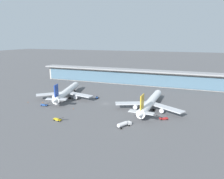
% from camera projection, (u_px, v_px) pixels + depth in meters
% --- Properties ---
extents(ground_plane, '(1200.00, 1200.00, 0.00)m').
position_uv_depth(ground_plane, '(105.00, 104.00, 141.81)').
color(ground_plane, '#515154').
extents(airliner_left_stand, '(42.65, 56.38, 15.18)m').
position_uv_depth(airliner_left_stand, '(67.00, 92.00, 154.17)').
color(airliner_left_stand, white).
rests_on(airliner_left_stand, ground).
extents(airliner_centre_stand, '(43.76, 57.04, 15.18)m').
position_uv_depth(airliner_centre_stand, '(150.00, 103.00, 128.75)').
color(airliner_centre_stand, white).
rests_on(airliner_centre_stand, ground).
extents(service_truck_near_nose_blue, '(2.40, 3.21, 2.05)m').
position_uv_depth(service_truck_near_nose_blue, '(97.00, 98.00, 153.46)').
color(service_truck_near_nose_blue, '#234C9E').
rests_on(service_truck_near_nose_blue, ground).
extents(service_truck_under_wing_red, '(6.76, 4.01, 2.70)m').
position_uv_depth(service_truck_under_wing_red, '(163.00, 118.00, 113.75)').
color(service_truck_under_wing_red, '#B21E1E').
rests_on(service_truck_under_wing_red, ground).
extents(service_truck_mid_apron_blue, '(6.93, 2.53, 2.70)m').
position_uv_depth(service_truck_mid_apron_blue, '(45.00, 105.00, 136.68)').
color(service_truck_mid_apron_blue, '#234C9E').
rests_on(service_truck_mid_apron_blue, ground).
extents(service_truck_by_tail_white, '(6.30, 8.55, 2.95)m').
position_uv_depth(service_truck_by_tail_white, '(124.00, 124.00, 104.02)').
color(service_truck_by_tail_white, silver).
rests_on(service_truck_by_tail_white, ground).
extents(service_truck_on_taxiway_yellow, '(6.93, 2.64, 2.70)m').
position_uv_depth(service_truck_on_taxiway_yellow, '(58.00, 119.00, 112.31)').
color(service_truck_on_taxiway_yellow, yellow).
rests_on(service_truck_on_taxiway_yellow, ground).
extents(terminal_building, '(187.51, 12.80, 15.20)m').
position_uv_depth(terminal_building, '(130.00, 76.00, 200.30)').
color(terminal_building, '#B2ADA3').
rests_on(terminal_building, ground).
extents(safety_cone_alpha, '(0.62, 0.62, 0.70)m').
position_uv_depth(safety_cone_alpha, '(43.00, 102.00, 143.42)').
color(safety_cone_alpha, orange).
rests_on(safety_cone_alpha, ground).
extents(safety_cone_bravo, '(0.62, 0.62, 0.70)m').
position_uv_depth(safety_cone_bravo, '(28.00, 102.00, 144.13)').
color(safety_cone_bravo, orange).
rests_on(safety_cone_bravo, ground).
extents(safety_cone_charlie, '(0.62, 0.62, 0.70)m').
position_uv_depth(safety_cone_charlie, '(73.00, 109.00, 130.88)').
color(safety_cone_charlie, orange).
rests_on(safety_cone_charlie, ground).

